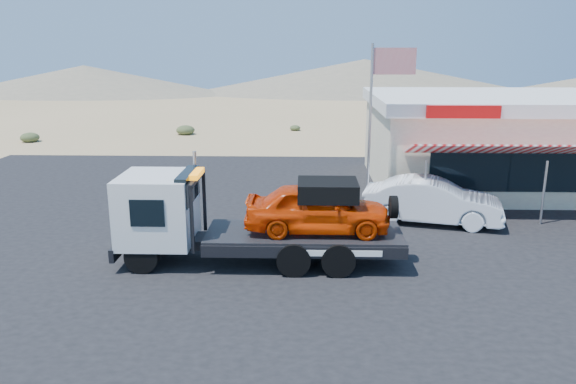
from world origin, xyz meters
name	(u,v)px	position (x,y,z in m)	size (l,w,h in m)	color
ground	(221,256)	(0.00, 0.00, 0.00)	(120.00, 120.00, 0.00)	#9E855A
asphalt_lot	(292,225)	(2.00, 3.00, 0.01)	(32.00, 24.00, 0.02)	black
tow_truck	(252,214)	(0.97, -0.40, 1.40)	(7.78, 2.31, 2.60)	black
white_sedan	(432,201)	(6.79, 3.36, 0.79)	(1.62, 4.65, 1.53)	white
jerky_store	(492,140)	(10.50, 8.97, 1.99)	(10.40, 9.97, 3.90)	beige
flagpole	(377,110)	(4.93, 4.50, 3.76)	(1.55, 0.10, 6.00)	#99999E
distant_hills	(207,79)	(-9.77, 55.14, 1.89)	(126.00, 48.00, 4.20)	#726B59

